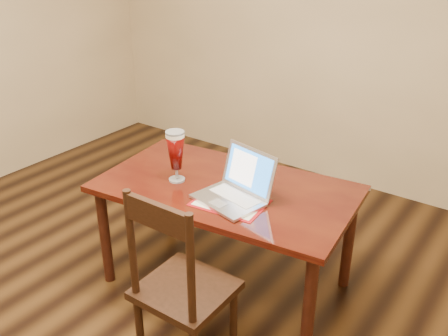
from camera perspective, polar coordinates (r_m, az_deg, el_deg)
The scene contains 3 objects.
ground at distance 2.96m, azimuth -12.93°, elevation -18.04°, with size 5.00×5.00×0.00m, color black.
dining_table at distance 2.89m, azimuth 0.01°, elevation -3.23°, with size 1.54×0.98×0.99m.
dining_chair at distance 2.45m, azimuth -4.97°, elevation -13.51°, with size 0.43×0.41×1.00m.
Camera 1 is at (1.72, -1.32, 2.01)m, focal length 40.00 mm.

